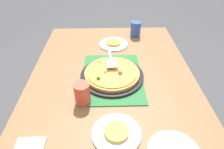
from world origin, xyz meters
name	(u,v)px	position (x,y,z in m)	size (l,w,h in m)	color
ground_plane	(112,146)	(0.00, 0.00, 0.00)	(8.00, 8.00, 0.00)	#4C4C51
dining_table	(112,90)	(0.00, 0.00, 0.64)	(1.40, 1.00, 0.75)	olive
placemat	(112,77)	(0.00, 0.00, 0.75)	(0.48, 0.36, 0.01)	#2D753D
pizza_pan	(112,75)	(0.00, 0.00, 0.76)	(0.38, 0.38, 0.01)	black
pizza	(112,73)	(0.00, 0.00, 0.78)	(0.33, 0.33, 0.05)	tan
plate_near_left	(116,133)	(0.40, 0.01, 0.76)	(0.22, 0.22, 0.01)	white
plate_far_right	(114,44)	(-0.40, 0.02, 0.76)	(0.22, 0.22, 0.01)	white
served_slice_left	(117,131)	(0.40, 0.01, 0.77)	(0.11, 0.11, 0.02)	#EAB747
served_slice_right	(114,43)	(-0.40, 0.02, 0.77)	(0.11, 0.11, 0.02)	gold
cup_near	(82,94)	(0.20, -0.16, 0.81)	(0.08, 0.08, 0.12)	#E04C38
cup_far	(136,29)	(-0.54, 0.21, 0.81)	(0.08, 0.08, 0.12)	#3351AD
pizza_server	(111,59)	(-0.10, -0.01, 0.82)	(0.23, 0.08, 0.01)	silver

